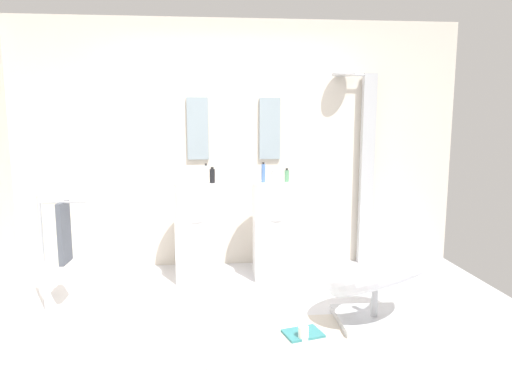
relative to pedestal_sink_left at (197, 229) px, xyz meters
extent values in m
cube|color=silver|center=(0.38, -1.15, -0.52)|extent=(4.80, 3.60, 0.04)
cube|color=beige|center=(0.38, 0.50, 0.80)|extent=(4.80, 0.10, 2.60)
cube|color=white|center=(0.00, 0.00, -0.19)|extent=(0.40, 0.40, 0.62)
cylinder|color=white|center=(0.00, 0.00, 0.29)|extent=(0.43, 0.43, 0.34)
cylinder|color=#B7BABF|center=(0.00, 0.12, 0.51)|extent=(0.02, 0.02, 0.10)
cube|color=white|center=(0.76, 0.00, -0.19)|extent=(0.40, 0.40, 0.62)
cylinder|color=white|center=(0.76, 0.00, 0.29)|extent=(0.43, 0.43, 0.34)
cylinder|color=#B7BABF|center=(0.76, 0.12, 0.51)|extent=(0.02, 0.02, 0.10)
cube|color=#8C9EA8|center=(0.00, 0.43, 0.98)|extent=(0.22, 0.03, 0.64)
cube|color=#8C9EA8|center=(0.76, 0.43, 0.98)|extent=(0.22, 0.03, 0.64)
cube|color=#B7BABF|center=(1.81, 0.38, 0.53)|extent=(0.14, 0.08, 2.05)
cylinder|color=#B7BABF|center=(1.66, 0.36, 1.53)|extent=(0.30, 0.02, 0.02)
cylinder|color=#B7BABF|center=(1.51, 0.33, 1.53)|extent=(0.24, 0.24, 0.02)
cube|color=#B7BABF|center=(1.39, -1.15, -0.47)|extent=(0.56, 0.50, 0.06)
cylinder|color=#B7BABF|center=(1.39, -1.15, -0.30)|extent=(0.05, 0.05, 0.34)
torus|color=silver|center=(1.39, -1.15, -0.10)|extent=(1.10, 1.10, 0.49)
cylinder|color=#B7BABF|center=(-1.21, -0.69, -0.02)|extent=(0.03, 0.03, 0.95)
cylinder|color=#B7BABF|center=(-1.03, -0.69, 0.40)|extent=(0.36, 0.02, 0.02)
cube|color=#4C515B|center=(-1.03, -0.69, 0.15)|extent=(0.04, 0.22, 0.50)
cube|color=beige|center=(0.70, -1.35, -0.49)|extent=(1.14, 0.73, 0.01)
cube|color=teal|center=(0.81, -1.31, -0.48)|extent=(0.31, 0.26, 0.02)
cylinder|color=white|center=(0.80, -1.38, -0.44)|extent=(0.07, 0.07, 0.10)
cylinder|color=black|center=(0.15, 0.01, 0.53)|extent=(0.05, 0.05, 0.14)
cylinder|color=black|center=(0.15, 0.01, 0.60)|extent=(0.03, 0.03, 0.02)
cylinder|color=#59996B|center=(0.89, 0.03, 0.52)|extent=(0.04, 0.04, 0.12)
cylinder|color=black|center=(0.89, 0.03, 0.58)|extent=(0.02, 0.02, 0.02)
cylinder|color=silver|center=(0.09, -0.08, 0.55)|extent=(0.04, 0.04, 0.18)
cylinder|color=black|center=(0.09, -0.08, 0.65)|extent=(0.02, 0.02, 0.02)
cylinder|color=#4C72B7|center=(0.65, 0.02, 0.55)|extent=(0.04, 0.04, 0.18)
cylinder|color=black|center=(0.65, 0.02, 0.65)|extent=(0.02, 0.02, 0.02)
camera|label=1|loc=(0.23, -4.27, 1.00)|focal=30.95mm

